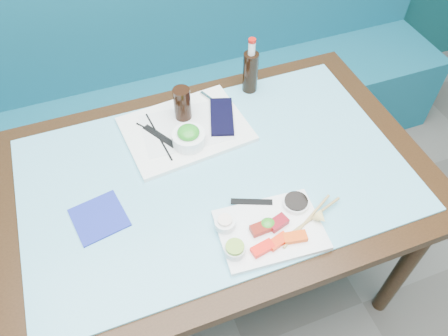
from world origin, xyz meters
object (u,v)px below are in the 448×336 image
object	(u,v)px
booth_bench	(160,100)
cola_bottle_body	(250,72)
cola_glass	(182,104)
sashimi_plate	(270,230)
seaweed_bowl	(189,139)
blue_napkin	(99,218)
dining_table	(215,190)
serving_tray	(186,129)

from	to	relation	value
booth_bench	cola_bottle_body	world-z (taller)	booth_bench
booth_bench	cola_bottle_body	size ratio (longest dim) A/B	18.66
booth_bench	cola_glass	bearing A→B (deg)	-92.05
sashimi_plate	seaweed_bowl	distance (m)	0.42
blue_napkin	dining_table	bearing A→B (deg)	6.43
sashimi_plate	serving_tray	world-z (taller)	same
dining_table	cola_bottle_body	distance (m)	0.47
booth_bench	dining_table	size ratio (longest dim) A/B	2.14
dining_table	blue_napkin	xyz separation A→B (m)	(-0.38, -0.04, 0.09)
seaweed_bowl	cola_glass	bearing A→B (deg)	81.25
serving_tray	blue_napkin	world-z (taller)	serving_tray
booth_bench	seaweed_bowl	bearing A→B (deg)	-93.30
dining_table	serving_tray	world-z (taller)	serving_tray
serving_tray	seaweed_bowl	size ratio (longest dim) A/B	3.69
seaweed_bowl	cola_glass	size ratio (longest dim) A/B	0.91
sashimi_plate	seaweed_bowl	size ratio (longest dim) A/B	2.66
dining_table	sashimi_plate	world-z (taller)	sashimi_plate
serving_tray	cola_bottle_body	distance (m)	0.33
dining_table	seaweed_bowl	xyz separation A→B (m)	(-0.04, 0.14, 0.13)
sashimi_plate	seaweed_bowl	xyz separation A→B (m)	(-0.12, 0.40, 0.03)
sashimi_plate	blue_napkin	size ratio (longest dim) A/B	2.02
booth_bench	sashimi_plate	world-z (taller)	booth_bench
serving_tray	cola_bottle_body	bearing A→B (deg)	17.83
sashimi_plate	dining_table	bearing A→B (deg)	110.98
seaweed_bowl	blue_napkin	world-z (taller)	seaweed_bowl
booth_bench	serving_tray	bearing A→B (deg)	-92.78
sashimi_plate	blue_napkin	xyz separation A→B (m)	(-0.46, 0.22, -0.00)
blue_napkin	seaweed_bowl	bearing A→B (deg)	28.19
sashimi_plate	seaweed_bowl	bearing A→B (deg)	110.91
cola_glass	blue_napkin	world-z (taller)	cola_glass
booth_bench	serving_tray	size ratio (longest dim) A/B	7.23
cola_bottle_body	blue_napkin	size ratio (longest dim) A/B	1.09
sashimi_plate	cola_glass	world-z (taller)	cola_glass
sashimi_plate	cola_bottle_body	size ratio (longest dim) A/B	1.86
cola_glass	cola_bottle_body	size ratio (longest dim) A/B	0.77
sashimi_plate	cola_glass	size ratio (longest dim) A/B	2.42
serving_tray	cola_bottle_body	size ratio (longest dim) A/B	2.58
dining_table	cola_bottle_body	xyz separation A→B (m)	(0.27, 0.34, 0.17)
dining_table	cola_bottle_body	bearing A→B (deg)	52.20
booth_bench	cola_glass	distance (m)	0.73
sashimi_plate	cola_bottle_body	xyz separation A→B (m)	(0.19, 0.61, 0.07)
sashimi_plate	blue_napkin	distance (m)	0.51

